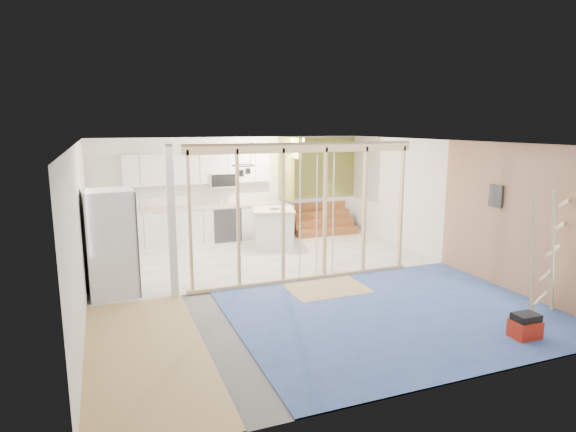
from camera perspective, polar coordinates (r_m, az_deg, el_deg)
name	(u,v)px	position (r m, az deg, el deg)	size (l,w,h in m)	color
room	(289,214)	(8.74, 0.14, 0.20)	(7.01, 8.01, 2.61)	slate
floor_overlays	(292,281)	(9.14, 0.43, -7.67)	(7.00, 8.00, 0.03)	silver
stud_frame	(278,200)	(8.62, -1.20, 1.91)	(4.66, 0.14, 2.60)	#D8B684
base_cabinets	(175,229)	(11.72, -13.29, -1.52)	(4.45, 2.24, 0.93)	white
upper_cabinets	(201,169)	(12.09, -10.25, 5.45)	(3.60, 0.41, 0.85)	white
green_partition	(311,199)	(12.91, 2.69, 2.02)	(2.25, 1.51, 2.60)	olive
pot_rack	(244,168)	(10.33, -5.29, 5.69)	(0.52, 0.52, 0.72)	black
sheathing_panel	(523,221)	(9.07, 26.10, -0.52)	(0.02, 4.00, 2.60)	tan
electrical_panel	(496,196)	(9.39, 23.40, 2.21)	(0.04, 0.30, 0.40)	#37373C
ceiling_light	(298,140)	(11.90, 1.18, 9.01)	(0.32, 0.32, 0.08)	#FFEABF
fridge	(111,244)	(8.69, -20.22, -3.09)	(0.87, 0.84, 1.84)	silver
island	(273,228)	(11.48, -1.76, -1.48)	(1.17, 1.17, 0.94)	white
bowl	(275,208)	(11.37, -1.58, 0.98)	(0.24, 0.24, 0.06)	beige
soap_bottle_a	(141,204)	(11.85, -17.05, 1.41)	(0.11, 0.11, 0.29)	silver
soap_bottle_b	(221,201)	(12.17, -7.89, 1.74)	(0.08, 0.08, 0.17)	silver
toolbox	(525,327)	(7.52, 26.30, -11.69)	(0.39, 0.30, 0.36)	#9E1E0E
ladder	(545,253)	(8.26, 28.15, -3.91)	(1.03, 0.19, 1.94)	#D1C07F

